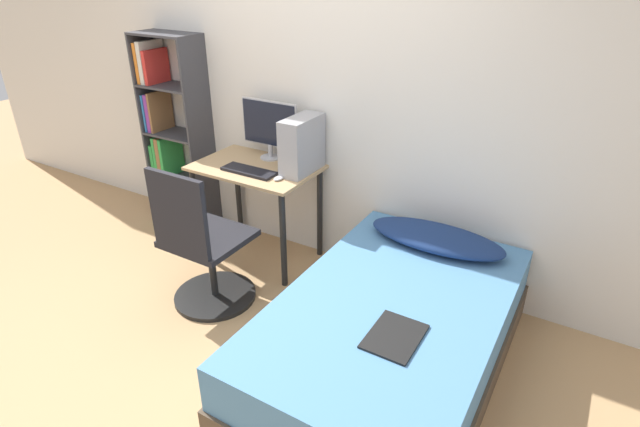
% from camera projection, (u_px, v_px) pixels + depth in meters
% --- Properties ---
extents(ground_plane, '(14.00, 14.00, 0.00)m').
position_uv_depth(ground_plane, '(179.00, 356.00, 2.98)').
color(ground_plane, tan).
extents(wall_back, '(8.00, 0.05, 2.50)m').
position_uv_depth(wall_back, '(311.00, 95.00, 3.56)').
color(wall_back, silver).
rests_on(wall_back, ground_plane).
extents(desk, '(0.91, 0.60, 0.76)m').
position_uv_depth(desk, '(257.00, 183.00, 3.73)').
color(desk, tan).
rests_on(desk, ground_plane).
extents(bookshelf, '(0.56, 0.29, 1.62)m').
position_uv_depth(bookshelf, '(170.00, 137.00, 4.25)').
color(bookshelf, '#38383D').
rests_on(bookshelf, ground_plane).
extents(office_chair, '(0.56, 0.56, 1.01)m').
position_uv_depth(office_chair, '(203.00, 254.00, 3.28)').
color(office_chair, black).
rests_on(office_chair, ground_plane).
extents(bed, '(1.14, 1.87, 0.49)m').
position_uv_depth(bed, '(390.00, 336.00, 2.78)').
color(bed, '#4C3D2D').
rests_on(bed, ground_plane).
extents(pillow, '(0.87, 0.36, 0.11)m').
position_uv_depth(pillow, '(436.00, 238.00, 3.16)').
color(pillow, navy).
rests_on(pillow, bed).
extents(magazine, '(0.24, 0.32, 0.01)m').
position_uv_depth(magazine, '(395.00, 336.00, 2.40)').
color(magazine, black).
rests_on(magazine, bed).
extents(monitor, '(0.49, 0.16, 0.44)m').
position_uv_depth(monitor, '(269.00, 126.00, 3.71)').
color(monitor, '#B7B7BC').
rests_on(monitor, desk).
extents(keyboard, '(0.41, 0.14, 0.02)m').
position_uv_depth(keyboard, '(249.00, 171.00, 3.56)').
color(keyboard, black).
rests_on(keyboard, desk).
extents(pc_tower, '(0.16, 0.37, 0.40)m').
position_uv_depth(pc_tower, '(302.00, 145.00, 3.49)').
color(pc_tower, '#99999E').
rests_on(pc_tower, desk).
extents(mouse, '(0.06, 0.09, 0.02)m').
position_uv_depth(mouse, '(279.00, 178.00, 3.44)').
color(mouse, silver).
rests_on(mouse, desk).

